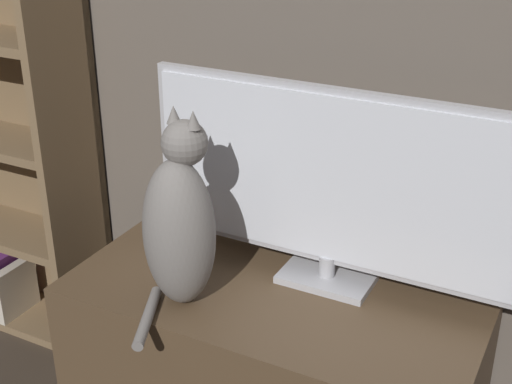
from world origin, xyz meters
The scene contains 3 objects.
tv_stand centered at (0.00, 0.91, 0.26)m, with size 1.11×0.55×0.51m.
tv centered at (0.11, 1.03, 0.80)m, with size 1.04×0.15×0.55m.
cat centered at (-0.19, 0.77, 0.73)m, with size 0.22×0.34×0.52m.
Camera 1 is at (0.70, -0.55, 1.56)m, focal length 50.00 mm.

